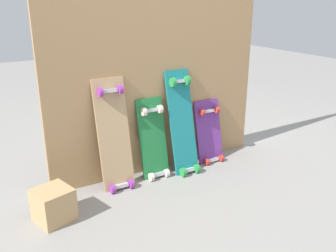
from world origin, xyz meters
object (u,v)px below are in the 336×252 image
skateboard_teal (183,126)px  skateboard_purple (209,135)px  skateboard_green (154,143)px  skateboard_natural (114,139)px  wooden_crate (54,205)px

skateboard_teal → skateboard_purple: 0.33m
skateboard_green → skateboard_natural: bearing=-178.3°
skateboard_teal → skateboard_purple: size_ratio=1.47×
skateboard_green → skateboard_purple: skateboard_green is taller
skateboard_teal → wooden_crate: skateboard_teal is taller
skateboard_natural → skateboard_teal: 0.56m
skateboard_natural → skateboard_green: size_ratio=1.28×
skateboard_purple → wooden_crate: size_ratio=2.75×
skateboard_teal → wooden_crate: (-1.08, -0.20, -0.26)m
skateboard_natural → skateboard_purple: size_ratio=1.47×
skateboard_green → skateboard_purple: (0.53, 0.00, -0.05)m
skateboard_green → wooden_crate: bearing=-164.4°
skateboard_natural → skateboard_teal: size_ratio=1.00×
skateboard_purple → wooden_crate: (-1.37, -0.24, -0.12)m
skateboard_green → wooden_crate: (-0.84, -0.23, -0.16)m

